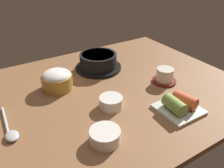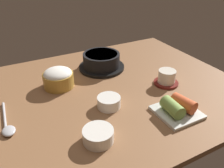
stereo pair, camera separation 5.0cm
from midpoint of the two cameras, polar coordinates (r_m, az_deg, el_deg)
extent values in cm
cube|color=brown|center=(83.24, -0.13, -2.12)|extent=(100.00, 76.00, 2.00)
cylinder|color=black|center=(97.95, -1.12, 4.23)|extent=(19.20, 19.20, 1.12)
cylinder|color=black|center=(96.52, -1.14, 6.02)|extent=(15.32, 15.32, 5.60)
cylinder|color=#D15619|center=(95.52, -1.16, 7.38)|extent=(13.48, 13.48, 0.60)
cylinder|color=#B78C38|center=(85.38, -11.50, 0.95)|extent=(11.08, 11.08, 5.27)
ellipsoid|color=white|center=(84.14, -11.68, 2.51)|extent=(10.19, 10.19, 3.88)
cylinder|color=maroon|center=(89.30, 14.82, 0.25)|extent=(9.15, 9.15, 0.80)
cylinder|color=silver|center=(87.99, 15.06, 1.82)|extent=(6.42, 6.42, 4.77)
cylinder|color=#C6D18C|center=(87.05, 15.24, 3.02)|extent=(5.46, 5.46, 0.40)
cylinder|color=white|center=(73.23, 1.19, -4.54)|extent=(7.51, 7.51, 3.61)
cylinder|color=brown|center=(72.39, 1.20, -3.56)|extent=(6.16, 6.16, 0.50)
cube|color=silver|center=(74.57, 17.68, -6.72)|extent=(12.53, 12.53, 1.00)
cylinder|color=#7A9E47|center=(71.74, 16.73, -5.63)|extent=(4.61, 7.77, 4.13)
cylinder|color=#C64C23|center=(74.52, 19.20, -4.62)|extent=(5.54, 8.19, 4.13)
cylinder|color=white|center=(61.33, -1.06, -12.73)|extent=(8.25, 8.25, 3.61)
cylinder|color=brown|center=(60.31, -1.07, -11.69)|extent=(6.77, 6.77, 0.50)
cylinder|color=#B7B7BC|center=(75.47, -23.41, -7.59)|extent=(1.51, 15.01, 0.80)
ellipsoid|color=#B7B7BC|center=(69.27, -22.38, -10.77)|extent=(3.60, 4.68, 1.26)
camera|label=1|loc=(0.03, -88.21, 1.05)|focal=36.80mm
camera|label=2|loc=(0.03, 91.79, -1.05)|focal=36.80mm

